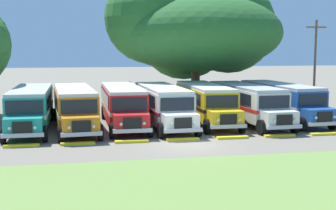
% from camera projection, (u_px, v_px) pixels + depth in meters
% --- Properties ---
extents(ground_plane, '(220.00, 220.00, 0.00)m').
position_uv_depth(ground_plane, '(187.00, 144.00, 26.82)').
color(ground_plane, slate).
extents(foreground_grass_strip, '(80.00, 10.15, 0.01)m').
position_uv_depth(foreground_grass_strip, '(235.00, 186.00, 18.72)').
color(foreground_grass_strip, olive).
rests_on(foreground_grass_strip, ground_plane).
extents(parked_bus_slot_0, '(2.73, 10.85, 2.82)m').
position_uv_depth(parked_bus_slot_0, '(31.00, 106.00, 31.81)').
color(parked_bus_slot_0, teal).
rests_on(parked_bus_slot_0, ground_plane).
extents(parked_bus_slot_1, '(3.36, 10.94, 2.82)m').
position_uv_depth(parked_bus_slot_1, '(75.00, 106.00, 32.08)').
color(parked_bus_slot_1, orange).
rests_on(parked_bus_slot_1, ground_plane).
extents(parked_bus_slot_2, '(2.75, 10.85, 2.82)m').
position_uv_depth(parked_bus_slot_2, '(123.00, 104.00, 33.27)').
color(parked_bus_slot_2, red).
rests_on(parked_bus_slot_2, ground_plane).
extents(parked_bus_slot_3, '(3.02, 10.88, 2.82)m').
position_uv_depth(parked_bus_slot_3, '(163.00, 104.00, 33.34)').
color(parked_bus_slot_3, silver).
rests_on(parked_bus_slot_3, ground_plane).
extents(parked_bus_slot_4, '(2.77, 10.85, 2.82)m').
position_uv_depth(parked_bus_slot_4, '(205.00, 101.00, 34.81)').
color(parked_bus_slot_4, yellow).
rests_on(parked_bus_slot_4, ground_plane).
extents(parked_bus_slot_5, '(3.26, 10.92, 2.82)m').
position_uv_depth(parked_bus_slot_5, '(247.00, 102.00, 34.52)').
color(parked_bus_slot_5, silver).
rests_on(parked_bus_slot_5, ground_plane).
extents(parked_bus_slot_6, '(3.42, 10.95, 2.82)m').
position_uv_depth(parked_bus_slot_6, '(281.00, 100.00, 35.75)').
color(parked_bus_slot_6, '#23519E').
rests_on(parked_bus_slot_6, ground_plane).
extents(curb_wheelstop_0, '(2.00, 0.36, 0.15)m').
position_uv_depth(curb_wheelstop_0, '(22.00, 146.00, 26.08)').
color(curb_wheelstop_0, yellow).
rests_on(curb_wheelstop_0, ground_plane).
extents(curb_wheelstop_1, '(2.00, 0.36, 0.15)m').
position_uv_depth(curb_wheelstop_1, '(78.00, 144.00, 26.68)').
color(curb_wheelstop_1, yellow).
rests_on(curb_wheelstop_1, ground_plane).
extents(curb_wheelstop_2, '(2.00, 0.36, 0.15)m').
position_uv_depth(curb_wheelstop_2, '(132.00, 141.00, 27.28)').
color(curb_wheelstop_2, yellow).
rests_on(curb_wheelstop_2, ground_plane).
extents(curb_wheelstop_3, '(2.00, 0.36, 0.15)m').
position_uv_depth(curb_wheelstop_3, '(183.00, 139.00, 27.87)').
color(curb_wheelstop_3, yellow).
rests_on(curb_wheelstop_3, ground_plane).
extents(curb_wheelstop_4, '(2.00, 0.36, 0.15)m').
position_uv_depth(curb_wheelstop_4, '(232.00, 138.00, 28.47)').
color(curb_wheelstop_4, yellow).
rests_on(curb_wheelstop_4, ground_plane).
extents(curb_wheelstop_5, '(2.00, 0.36, 0.15)m').
position_uv_depth(curb_wheelstop_5, '(280.00, 136.00, 29.07)').
color(curb_wheelstop_5, yellow).
rests_on(curb_wheelstop_5, ground_plane).
extents(curb_wheelstop_6, '(2.00, 0.36, 0.15)m').
position_uv_depth(curb_wheelstop_6, '(325.00, 134.00, 29.66)').
color(curb_wheelstop_6, yellow).
rests_on(curb_wheelstop_6, ground_plane).
extents(broad_shade_tree, '(16.79, 17.71, 12.23)m').
position_uv_depth(broad_shade_tree, '(194.00, 30.00, 43.85)').
color(broad_shade_tree, brown).
rests_on(broad_shade_tree, ground_plane).
extents(utility_pole, '(1.80, 0.20, 7.93)m').
position_uv_depth(utility_pole, '(315.00, 64.00, 38.81)').
color(utility_pole, brown).
rests_on(utility_pole, ground_plane).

